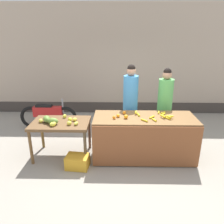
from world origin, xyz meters
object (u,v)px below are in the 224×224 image
at_px(vendor_woman_green_shirt, 164,106).
at_px(produce_crate, 77,162).
at_px(vendor_woman_blue_shirt, 130,105).
at_px(parked_motorcycle, 48,115).
at_px(produce_sack, 103,133).

xyz_separation_m(vendor_woman_green_shirt, produce_crate, (-1.90, -1.17, -0.79)).
relative_size(vendor_woman_blue_shirt, produce_crate, 4.31).
bearing_deg(produce_crate, parked_motorcycle, 120.99).
xyz_separation_m(vendor_woman_green_shirt, produce_sack, (-1.45, -0.02, -0.69)).
relative_size(vendor_woman_blue_shirt, produce_sack, 4.28).
distance_m(vendor_woman_green_shirt, parked_motorcycle, 3.17).
bearing_deg(parked_motorcycle, vendor_woman_green_shirt, -13.54).
relative_size(vendor_woman_blue_shirt, parked_motorcycle, 1.19).
height_order(parked_motorcycle, produce_crate, parked_motorcycle).
bearing_deg(produce_sack, parked_motorcycle, 154.77).
height_order(vendor_woman_green_shirt, produce_crate, vendor_woman_green_shirt).
distance_m(vendor_woman_blue_shirt, vendor_woman_green_shirt, 0.81).
bearing_deg(produce_crate, vendor_woman_blue_shirt, 45.67).
bearing_deg(vendor_woman_green_shirt, parked_motorcycle, 166.46).
relative_size(vendor_woman_green_shirt, produce_crate, 4.12).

